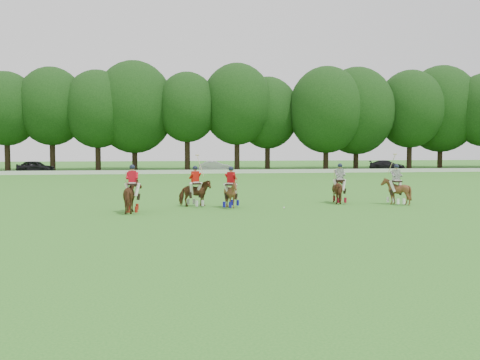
{
  "coord_description": "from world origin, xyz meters",
  "views": [
    {
      "loc": [
        -2.68,
        -23.05,
        3.16
      ],
      "look_at": [
        1.03,
        4.2,
        1.4
      ],
      "focal_mm": 40.0,
      "sensor_mm": 36.0,
      "label": 1
    }
  ],
  "objects": [
    {
      "name": "polo_stripe_b",
      "position": [
        9.52,
        4.22,
        0.77
      ],
      "size": [
        1.3,
        1.43,
        2.71
      ],
      "color": "#512B15",
      "rests_on": "ground"
    },
    {
      "name": "polo_red_c",
      "position": [
        0.52,
        3.84,
        0.74
      ],
      "size": [
        1.58,
        1.64,
        2.11
      ],
      "color": "#512B15",
      "rests_on": "ground"
    },
    {
      "name": "polo_ball",
      "position": [
        3.14,
        3.17,
        0.04
      ],
      "size": [
        0.09,
        0.09,
        0.09
      ],
      "primitive_type": "sphere",
      "color": "white",
      "rests_on": "ground"
    },
    {
      "name": "car_right",
      "position": [
        25.39,
        42.5,
        0.66
      ],
      "size": [
        4.89,
        3.42,
        1.31
      ],
      "primitive_type": "imported",
      "rotation": [
        0.0,
        0.0,
        1.18
      ],
      "color": "black",
      "rests_on": "ground"
    },
    {
      "name": "car_left",
      "position": [
        -18.09,
        42.5,
        0.73
      ],
      "size": [
        4.53,
        2.53,
        1.46
      ],
      "primitive_type": "imported",
      "rotation": [
        0.0,
        0.0,
        1.37
      ],
      "color": "black",
      "rests_on": "ground"
    },
    {
      "name": "tree_line",
      "position": [
        0.26,
        48.05,
        8.23
      ],
      "size": [
        117.98,
        14.32,
        14.75
      ],
      "color": "black",
      "rests_on": "ground"
    },
    {
      "name": "polo_red_b",
      "position": [
        -1.25,
        4.66,
        0.74
      ],
      "size": [
        1.74,
        1.63,
        2.67
      ],
      "color": "#512B15",
      "rests_on": "ground"
    },
    {
      "name": "boundary_rail",
      "position": [
        0.0,
        38.0,
        0.22
      ],
      "size": [
        120.0,
        0.1,
        0.44
      ],
      "primitive_type": "cube",
      "color": "white",
      "rests_on": "ground"
    },
    {
      "name": "ground",
      "position": [
        0.0,
        0.0,
        0.0
      ],
      "size": [
        180.0,
        180.0,
        0.0
      ],
      "primitive_type": "plane",
      "color": "#297521",
      "rests_on": "ground"
    },
    {
      "name": "polo_red_a",
      "position": [
        -4.32,
        2.53,
        0.82
      ],
      "size": [
        1.15,
        1.86,
        2.27
      ],
      "color": "#512B15",
      "rests_on": "ground"
    },
    {
      "name": "polo_stripe_a",
      "position": [
        6.73,
        5.27,
        0.78
      ],
      "size": [
        1.1,
        1.79,
        2.19
      ],
      "color": "#512B15",
      "rests_on": "ground"
    },
    {
      "name": "car_mid",
      "position": [
        3.13,
        42.5,
        0.65
      ],
      "size": [
        4.05,
        1.67,
        1.3
      ],
      "primitive_type": "imported",
      "rotation": [
        0.0,
        0.0,
        1.49
      ],
      "color": "#9B9BA0",
      "rests_on": "ground"
    }
  ]
}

